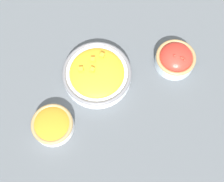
{
  "coord_description": "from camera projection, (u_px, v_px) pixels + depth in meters",
  "views": [
    {
      "loc": [
        -0.01,
        -0.33,
        0.91
      ],
      "look_at": [
        0.0,
        0.0,
        0.03
      ],
      "focal_mm": 50.0,
      "sensor_mm": 36.0,
      "label": 1
    }
  ],
  "objects": [
    {
      "name": "ground_plane",
      "position": [
        112.0,
        94.0,
        0.97
      ],
      "size": [
        3.0,
        3.0,
        0.0
      ],
      "primitive_type": "plane",
      "color": "#4C5156"
    },
    {
      "name": "bowl_squash",
      "position": [
        97.0,
        74.0,
        0.96
      ],
      "size": [
        0.21,
        0.21,
        0.07
      ],
      "color": "silver",
      "rests_on": "ground_plane"
    },
    {
      "name": "bowl_cherry_tomatoes",
      "position": [
        175.0,
        59.0,
        0.98
      ],
      "size": [
        0.13,
        0.13,
        0.07
      ],
      "color": "#B2C1CC",
      "rests_on": "ground_plane"
    },
    {
      "name": "bowl_carrots",
      "position": [
        53.0,
        125.0,
        0.91
      ],
      "size": [
        0.12,
        0.12,
        0.05
      ],
      "color": "white",
      "rests_on": "ground_plane"
    }
  ]
}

